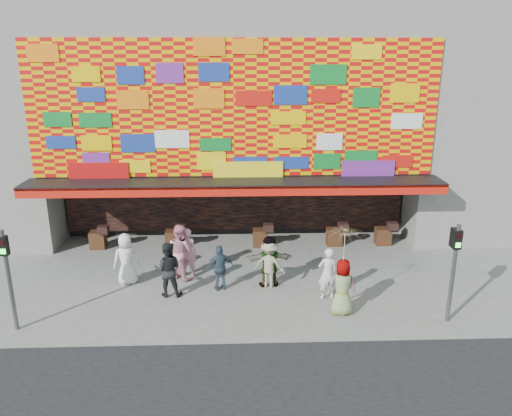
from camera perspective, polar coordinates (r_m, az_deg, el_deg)
The scene contains 14 objects.
ground at distance 16.10m, azimuth -2.37°, elevation -10.48°, with size 90.00×90.00×0.00m, color slate.
shop_building at distance 22.52m, azimuth -2.47°, elevation 11.58°, with size 15.20×9.40×10.00m.
signal_left at distance 15.31m, azimuth -26.52°, elevation -6.27°, with size 0.22×0.20×3.00m.
signal_right at distance 15.20m, azimuth 21.72°, elevation -5.80°, with size 0.22×0.20×3.00m.
ped_a at distance 17.37m, azimuth -14.60°, elevation -5.65°, with size 0.87×0.57×1.78m, color white.
ped_b at distance 17.59m, azimuth -7.78°, elevation -5.00°, with size 0.63×0.42×1.74m, color pink.
ped_c at distance 16.25m, azimuth -10.05°, elevation -6.91°, with size 0.88×0.69×1.82m, color black.
ped_d at distance 16.61m, azimuth 1.56°, elevation -6.43°, with size 1.05×0.60×1.63m, color gray.
ped_e at distance 16.46m, azimuth -4.11°, elevation -6.84°, with size 0.92×0.38×1.56m, color #324657.
ped_f at distance 16.67m, azimuth 1.52°, elevation -6.09°, with size 1.64×0.52×1.76m, color gray.
ped_g at distance 15.15m, azimuth 9.84°, elevation -8.91°, with size 0.86×0.56×1.75m, color gray.
ped_h at distance 16.01m, azimuth 8.19°, elevation -7.41°, with size 0.62×0.41×1.71m, color silver.
ped_i at distance 17.37m, azimuth -8.68°, elevation -4.96°, with size 0.95×0.74×1.95m, color pink.
parasol at distance 14.61m, azimuth 10.11°, elevation -4.18°, with size 1.31×1.33×1.99m.
Camera 1 is at (0.13, -14.22, 7.55)m, focal length 35.00 mm.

